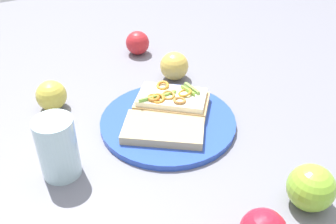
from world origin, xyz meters
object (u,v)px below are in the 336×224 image
(plate, at_px, (168,122))
(apple_3, at_px, (174,66))
(apple_1, at_px, (51,95))
(apple_0, at_px, (311,188))
(drinking_glass, at_px, (58,148))
(bread_slice_side, at_px, (164,129))
(sandwich, at_px, (172,101))
(apple_2, at_px, (138,43))

(plate, distance_m, apple_3, 0.21)
(plate, xyz_separation_m, apple_1, (0.18, 0.21, 0.03))
(apple_0, xyz_separation_m, apple_3, (0.49, -0.00, -0.00))
(apple_1, distance_m, drinking_glass, 0.23)
(plate, height_order, bread_slice_side, bread_slice_side)
(sandwich, xyz_separation_m, drinking_glass, (-0.08, 0.28, 0.03))
(plate, xyz_separation_m, apple_0, (-0.32, -0.11, 0.03))
(sandwich, bearing_deg, bread_slice_side, -89.68)
(plate, height_order, apple_3, apple_3)
(plate, distance_m, apple_0, 0.34)
(apple_0, height_order, apple_2, apple_0)
(plate, distance_m, bread_slice_side, 0.05)
(apple_3, height_order, drinking_glass, drinking_glass)
(apple_1, bearing_deg, bread_slice_side, -140.93)
(sandwich, xyz_separation_m, apple_1, (0.15, 0.24, 0.00))
(apple_0, bearing_deg, sandwich, 12.31)
(plate, distance_m, apple_1, 0.28)
(apple_0, relative_size, apple_2, 1.19)
(apple_2, distance_m, drinking_glass, 0.51)
(sandwich, bearing_deg, apple_0, -38.59)
(drinking_glass, bearing_deg, plate, -81.02)
(apple_3, distance_m, drinking_glass, 0.42)
(apple_0, bearing_deg, apple_3, -0.26)
(bread_slice_side, height_order, apple_3, apple_3)
(apple_2, bearing_deg, drinking_glass, 139.49)
(apple_0, bearing_deg, bread_slice_side, 26.20)
(sandwich, bearing_deg, drinking_glass, -125.49)
(plate, height_order, sandwich, sandwich)
(apple_0, xyz_separation_m, apple_2, (0.67, 0.02, -0.01))
(apple_2, bearing_deg, apple_0, -178.01)
(apple_1, xyz_separation_m, apple_2, (0.17, -0.29, -0.00))
(apple_3, bearing_deg, apple_0, 179.74)
(apple_2, bearing_deg, apple_3, -171.89)
(apple_1, bearing_deg, plate, -131.20)
(apple_0, relative_size, drinking_glass, 0.66)
(bread_slice_side, bearing_deg, apple_1, 163.75)
(drinking_glass, bearing_deg, apple_1, -9.97)
(bread_slice_side, bearing_deg, drinking_glass, -144.80)
(plate, bearing_deg, bread_slice_side, 140.89)
(bread_slice_side, height_order, apple_0, apple_0)
(bread_slice_side, relative_size, apple_3, 2.26)
(apple_1, xyz_separation_m, apple_3, (-0.01, -0.32, 0.00))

